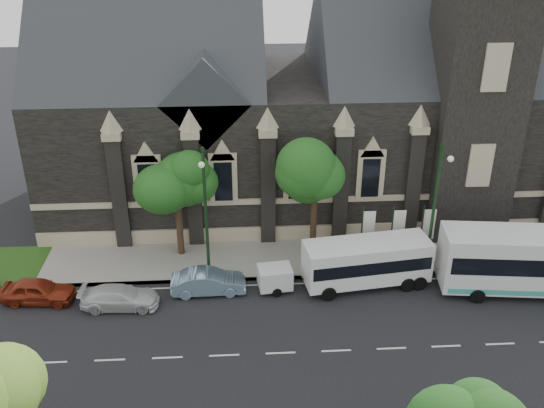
{
  "coord_description": "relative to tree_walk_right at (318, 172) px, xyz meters",
  "views": [
    {
      "loc": [
        -2.01,
        -25.18,
        21.44
      ],
      "look_at": [
        -0.08,
        6.0,
        5.92
      ],
      "focal_mm": 39.84,
      "sensor_mm": 36.0,
      "label": 1
    }
  ],
  "objects": [
    {
      "name": "ground",
      "position": [
        -3.21,
        -10.71,
        -5.82
      ],
      "size": [
        160.0,
        160.0,
        0.0
      ],
      "primitive_type": "plane",
      "color": "black",
      "rests_on": "ground"
    },
    {
      "name": "street_lamp_mid",
      "position": [
        -7.21,
        -3.62,
        -0.71
      ],
      "size": [
        0.36,
        1.88,
        9.0
      ],
      "color": "black",
      "rests_on": "ground"
    },
    {
      "name": "car_far_white",
      "position": [
        -12.38,
        -5.96,
        -5.15
      ],
      "size": [
        4.66,
        2.04,
        1.33
      ],
      "primitive_type": "imported",
      "rotation": [
        0.0,
        0.0,
        1.53
      ],
      "color": "silver",
      "rests_on": "ground"
    },
    {
      "name": "car_far_red",
      "position": [
        -17.35,
        -5.12,
        -5.08
      ],
      "size": [
        4.5,
        2.16,
        1.48
      ],
      "primitive_type": "imported",
      "rotation": [
        0.0,
        0.0,
        1.47
      ],
      "color": "maroon",
      "rests_on": "ground"
    },
    {
      "name": "sidewalk",
      "position": [
        -3.21,
        -1.21,
        -5.74
      ],
      "size": [
        80.0,
        5.0,
        0.15
      ],
      "primitive_type": "cube",
      "color": "gray",
      "rests_on": "ground"
    },
    {
      "name": "sedan",
      "position": [
        -7.21,
        -4.79,
        -5.07
      ],
      "size": [
        4.59,
        1.72,
        1.5
      ],
      "primitive_type": "imported",
      "rotation": [
        0.0,
        0.0,
        1.6
      ],
      "color": "#7C9BB4",
      "rests_on": "ground"
    },
    {
      "name": "tree_walk_left",
      "position": [
        -9.01,
        -0.01,
        -0.08
      ],
      "size": [
        3.91,
        3.91,
        7.64
      ],
      "color": "black",
      "rests_on": "ground"
    },
    {
      "name": "banner_flag_left",
      "position": [
        3.08,
        -1.71,
        -3.43
      ],
      "size": [
        0.9,
        0.1,
        4.0
      ],
      "color": "black",
      "rests_on": "ground"
    },
    {
      "name": "shuttle_bus",
      "position": [
        2.6,
        -4.51,
        -4.09
      ],
      "size": [
        8.03,
        3.59,
        3.0
      ],
      "rotation": [
        0.0,
        0.0,
        0.13
      ],
      "color": "white",
      "rests_on": "ground"
    },
    {
      "name": "tree_walk_right",
      "position": [
        0.0,
        0.0,
        0.0
      ],
      "size": [
        4.08,
        4.08,
        7.8
      ],
      "color": "black",
      "rests_on": "ground"
    },
    {
      "name": "street_lamp_near",
      "position": [
        6.79,
        -3.62,
        -0.71
      ],
      "size": [
        0.36,
        1.88,
        9.0
      ],
      "color": "black",
      "rests_on": "ground"
    },
    {
      "name": "box_trailer",
      "position": [
        -3.12,
        -4.77,
        -4.92
      ],
      "size": [
        3.01,
        1.78,
        1.57
      ],
      "rotation": [
        0.0,
        0.0,
        0.11
      ],
      "color": "silver",
      "rests_on": "ground"
    },
    {
      "name": "museum",
      "position": [
        1.9,
        8.07,
        2.35
      ],
      "size": [
        40.0,
        17.7,
        29.9
      ],
      "color": "black",
      "rests_on": "ground"
    },
    {
      "name": "banner_flag_right",
      "position": [
        7.08,
        -1.71,
        -3.43
      ],
      "size": [
        0.9,
        0.1,
        4.0
      ],
      "color": "black",
      "rests_on": "ground"
    },
    {
      "name": "banner_flag_center",
      "position": [
        5.08,
        -1.71,
        -3.43
      ],
      "size": [
        0.9,
        0.1,
        4.0
      ],
      "color": "black",
      "rests_on": "ground"
    }
  ]
}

